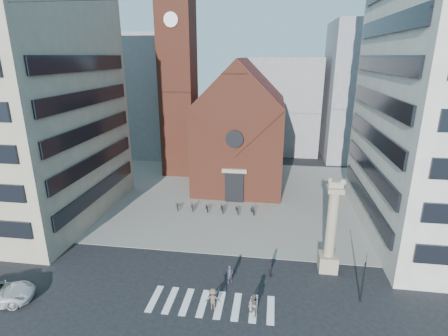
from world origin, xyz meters
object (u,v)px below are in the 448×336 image
Objects in this scene: pedestrian_1 at (253,305)px; scooter_0 at (178,206)px; pedestrian_0 at (230,274)px; traffic_light at (364,276)px; lion_column at (331,235)px; pedestrian_2 at (270,268)px.

pedestrian_1 is 1.06× the size of scooter_0.
pedestrian_0 reaches higher than scooter_0.
traffic_light reaches higher than pedestrian_0.
traffic_light is (1.99, -4.00, -1.17)m from lion_column.
lion_column reaches higher than pedestrian_1.
pedestrian_1 is (-6.19, -6.79, -2.55)m from lion_column.
scooter_0 is (-11.62, 12.24, -0.33)m from pedestrian_2.
pedestrian_1 is at bearing -102.43° from pedestrian_0.
pedestrian_1 is at bearing -161.18° from traffic_light.
pedestrian_2 is at bearing -20.57° from pedestrian_0.
traffic_light is 8.75m from pedestrian_1.
scooter_0 is (-8.32, 13.61, -0.30)m from pedestrian_0.
pedestrian_1 is at bearing -169.43° from pedestrian_2.
pedestrian_0 is (-10.36, 0.90, -1.49)m from traffic_light.
scooter_0 is at bearing 66.56° from pedestrian_2.
lion_column reaches higher than pedestrian_0.
scooter_0 is (-18.68, 14.51, -1.79)m from traffic_light.
traffic_light is 2.69× the size of pedestrian_0.
pedestrian_1 reaches higher than pedestrian_2.
traffic_light is at bearing 64.73° from pedestrian_1.
pedestrian_0 is 0.94× the size of scooter_0.
pedestrian_2 reaches higher than pedestrian_0.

